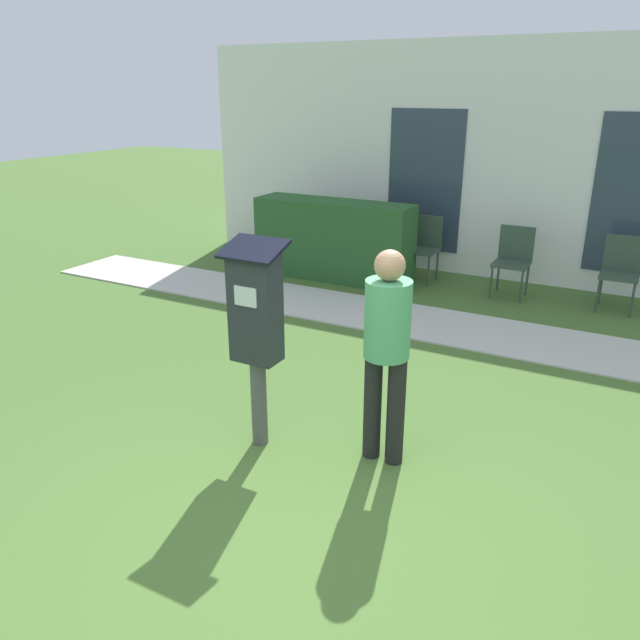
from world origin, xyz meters
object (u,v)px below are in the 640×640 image
Objects in this scene: outdoor_chair_right at (621,267)px; person_standing at (387,342)px; outdoor_chair_left at (423,243)px; outdoor_chair_middle at (513,256)px; parking_meter at (256,319)px.

person_standing is at bearing -118.49° from outdoor_chair_right.
outdoor_chair_left is at bearing 165.76° from outdoor_chair_right.
outdoor_chair_left is (-1.31, 4.51, -0.40)m from person_standing.
outdoor_chair_right is (2.53, -0.05, 0.00)m from outdoor_chair_left.
outdoor_chair_left is 1.00× the size of outdoor_chair_middle.
parking_meter is 0.95m from person_standing.
outdoor_chair_right is at bearing 65.56° from parking_meter.
outdoor_chair_right is at bearing 6.86° from outdoor_chair_left.
person_standing is at bearing 15.09° from parking_meter.
outdoor_chair_right is (1.23, 4.46, -0.40)m from person_standing.
outdoor_chair_right is (1.27, 0.07, 0.00)m from outdoor_chair_middle.
person_standing reaches higher than outdoor_chair_left.
outdoor_chair_middle is (0.87, 4.63, -0.49)m from parking_meter.
person_standing is 4.41m from outdoor_chair_middle.
outdoor_chair_middle is 1.27m from outdoor_chair_right.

